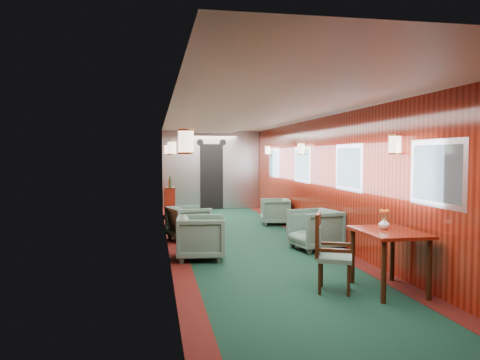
{
  "coord_description": "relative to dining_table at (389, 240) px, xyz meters",
  "views": [
    {
      "loc": [
        -1.73,
        -8.41,
        1.66
      ],
      "look_at": [
        0.0,
        1.01,
        1.15
      ],
      "focal_mm": 35.0,
      "sensor_mm": 36.0,
      "label": 1
    }
  ],
  "objects": [
    {
      "name": "room",
      "position": [
        -1.07,
        3.19,
        1.01
      ],
      "size": [
        12.0,
        12.1,
        2.4
      ],
      "color": "black",
      "rests_on": "ground"
    },
    {
      "name": "bulkhead",
      "position": [
        -1.07,
        9.11,
        0.56
      ],
      "size": [
        2.98,
        0.17,
        2.39
      ],
      "color": "#AFB2B6",
      "rests_on": "ground"
    },
    {
      "name": "windows_right",
      "position": [
        0.42,
        3.44,
        0.82
      ],
      "size": [
        0.02,
        8.6,
        0.8
      ],
      "color": "#B7B9BF",
      "rests_on": "ground"
    },
    {
      "name": "wall_sconces",
      "position": [
        -1.07,
        3.76,
        1.16
      ],
      "size": [
        2.97,
        7.97,
        0.25
      ],
      "color": "#FFE7C6",
      "rests_on": "ground"
    },
    {
      "name": "dining_table",
      "position": [
        0.0,
        0.0,
        0.0
      ],
      "size": [
        0.7,
        1.0,
        0.74
      ],
      "rotation": [
        0.0,
        0.0,
        -0.01
      ],
      "color": "maroon",
      "rests_on": "ground"
    },
    {
      "name": "side_chair",
      "position": [
        -0.73,
        0.14,
        -0.11
      ],
      "size": [
        0.55,
        0.56,
        0.95
      ],
      "rotation": [
        0.0,
        0.0,
        -0.42
      ],
      "color": "#1D443A",
      "rests_on": "ground"
    },
    {
      "name": "credenza",
      "position": [
        -2.41,
        7.34,
        -0.2
      ],
      "size": [
        0.29,
        0.91,
        1.09
      ],
      "color": "maroon",
      "rests_on": "ground"
    },
    {
      "name": "flower_vase",
      "position": [
        0.0,
        0.13,
        0.19
      ],
      "size": [
        0.17,
        0.17,
        0.14
      ],
      "primitive_type": "imported",
      "rotation": [
        0.0,
        0.0,
        0.31
      ],
      "color": "white",
      "rests_on": "dining_table"
    },
    {
      "name": "armchair_left_near",
      "position": [
        -2.07,
        2.17,
        -0.28
      ],
      "size": [
        0.83,
        0.81,
        0.7
      ],
      "primitive_type": "imported",
      "rotation": [
        0.0,
        0.0,
        1.48
      ],
      "color": "#1D443A",
      "rests_on": "ground"
    },
    {
      "name": "armchair_left_far",
      "position": [
        -2.14,
        3.92,
        -0.29
      ],
      "size": [
        0.91,
        0.9,
        0.66
      ],
      "primitive_type": "imported",
      "rotation": [
        0.0,
        0.0,
        1.89
      ],
      "color": "#1D443A",
      "rests_on": "ground"
    },
    {
      "name": "armchair_right_near",
      "position": [
        -0.03,
        2.56,
        -0.27
      ],
      "size": [
        0.91,
        0.89,
        0.71
      ],
      "primitive_type": "imported",
      "rotation": [
        0.0,
        0.0,
        -1.38
      ],
      "color": "#1D443A",
      "rests_on": "ground"
    },
    {
      "name": "armchair_right_far",
      "position": [
        0.04,
        5.58,
        -0.31
      ],
      "size": [
        0.78,
        0.77,
        0.62
      ],
      "primitive_type": "imported",
      "rotation": [
        0.0,
        0.0,
        -1.74
      ],
      "color": "#1D443A",
      "rests_on": "ground"
    }
  ]
}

